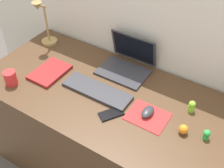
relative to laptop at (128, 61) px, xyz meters
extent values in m
cube|color=silver|center=(0.09, 0.13, -0.09)|extent=(2.88, 0.05, 1.42)
cube|color=#4C331E|center=(0.09, -0.27, -0.42)|extent=(1.68, 0.72, 0.74)
cube|color=#333338|center=(0.00, -0.06, -0.05)|extent=(0.30, 0.21, 0.01)
cube|color=#333338|center=(0.00, 0.07, 0.06)|extent=(0.30, 0.05, 0.20)
cube|color=black|center=(0.00, 0.06, 0.06)|extent=(0.27, 0.04, 0.17)
cube|color=#333338|center=(-0.04, -0.28, -0.04)|extent=(0.41, 0.13, 0.02)
cube|color=red|center=(0.29, -0.30, -0.05)|extent=(0.21, 0.17, 0.00)
ellipsoid|color=#333338|center=(0.28, -0.28, -0.03)|extent=(0.06, 0.10, 0.03)
cube|color=black|center=(0.12, -0.39, -0.05)|extent=(0.12, 0.14, 0.01)
cylinder|color=#A5844C|center=(-0.61, -0.04, -0.04)|extent=(0.11, 0.11, 0.02)
cylinder|color=#A5844C|center=(-0.61, -0.04, 0.10)|extent=(0.01, 0.01, 0.26)
cylinder|color=#A5844C|center=(-0.61, -0.07, 0.24)|extent=(0.01, 0.09, 0.06)
cone|color=#A5844C|center=(-0.61, -0.09, 0.24)|extent=(0.06, 0.06, 0.05)
cube|color=maroon|center=(-0.38, -0.30, -0.04)|extent=(0.17, 0.24, 0.02)
cylinder|color=red|center=(-0.50, -0.49, -0.01)|extent=(0.07, 0.07, 0.09)
cylinder|color=green|center=(0.59, -0.27, -0.04)|extent=(0.03, 0.03, 0.02)
sphere|color=green|center=(0.59, -0.27, -0.01)|extent=(0.03, 0.03, 0.03)
ellipsoid|color=orange|center=(0.49, -0.30, -0.03)|extent=(0.05, 0.05, 0.05)
cylinder|color=#8CDB33|center=(0.47, -0.14, -0.04)|extent=(0.04, 0.04, 0.03)
sphere|color=#8CDB33|center=(0.47, -0.14, 0.00)|extent=(0.04, 0.04, 0.04)
camera|label=1|loc=(0.67, -1.24, 1.06)|focal=45.74mm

